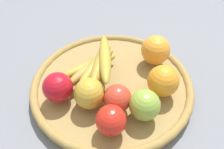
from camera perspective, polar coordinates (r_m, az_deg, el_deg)
ground_plane at (r=0.65m, az=-0.00°, el=-3.62°), size 2.40×2.40×0.00m
basket at (r=0.63m, az=-0.00°, el=-2.45°), size 0.44×0.44×0.04m
apple_4 at (r=0.53m, az=1.37°, el=-5.91°), size 0.07×0.07×0.07m
banana_bunch at (r=0.61m, az=-4.02°, el=2.67°), size 0.18×0.18×0.08m
orange_0 at (r=0.58m, az=12.57°, el=-1.55°), size 0.11×0.11×0.08m
apple_0 at (r=0.57m, az=-13.30°, el=-3.10°), size 0.09×0.09×0.07m
apple_2 at (r=0.54m, az=-5.60°, el=-4.70°), size 0.09×0.09×0.07m
orange_1 at (r=0.66m, az=10.77°, el=5.98°), size 0.11×0.11×0.08m
apple_3 at (r=0.50m, az=-0.25°, el=-11.28°), size 0.08×0.08×0.07m
apple_1 at (r=0.52m, az=8.11°, el=-7.47°), size 0.07×0.07×0.07m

